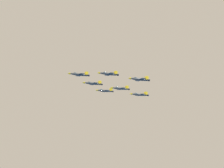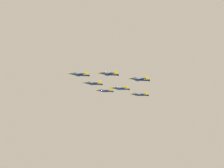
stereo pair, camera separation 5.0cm
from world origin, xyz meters
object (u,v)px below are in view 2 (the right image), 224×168
object	(u,v)px
jet_trailing	(140,95)
jet_left_outer	(140,79)
jet_slot_rear	(120,88)
jet_right_wingman	(93,83)
jet_right_outer	(105,91)
jet_left_wingman	(109,74)
jet_lead	(79,74)

from	to	relation	value
jet_trailing	jet_left_outer	bearing A→B (deg)	59.39
jet_slot_rear	jet_trailing	distance (m)	16.64
jet_right_wingman	jet_trailing	bearing A→B (deg)	155.93
jet_right_outer	jet_trailing	world-z (taller)	jet_right_outer
jet_left_outer	jet_slot_rear	world-z (taller)	jet_left_outer
jet_left_outer	jet_trailing	size ratio (longest dim) A/B	1.00
jet_left_wingman	jet_trailing	xyz separation A→B (m)	(-20.66, -28.77, -9.83)
jet_left_wingman	jet_left_outer	bearing A→B (deg)	140.01
jet_lead	jet_left_outer	bearing A→B (deg)	138.97
jet_left_wingman	jet_trailing	distance (m)	36.76
jet_right_wingman	jet_left_outer	xyz separation A→B (m)	(-35.52, 27.05, -3.36)
jet_slot_rear	jet_trailing	size ratio (longest dim) A/B	0.97
jet_lead	jet_right_wingman	size ratio (longest dim) A/B	0.98
jet_lead	jet_right_wingman	distance (m)	21.53
jet_left_outer	jet_slot_rear	xyz separation A→B (m)	(14.39, -23.68, -1.52)
jet_right_wingman	jet_right_outer	bearing A→B (deg)	-140.68
jet_right_wingman	jet_left_wingman	bearing A→B (deg)	88.95
jet_trailing	jet_lead	bearing A→B (deg)	-0.14
jet_slot_rear	jet_left_wingman	bearing A→B (deg)	41.21
jet_right_wingman	jet_right_outer	distance (m)	21.50
jet_left_outer	jet_right_outer	bearing A→B (deg)	-90.06
jet_left_wingman	jet_trailing	size ratio (longest dim) A/B	0.98
jet_trailing	jet_right_outer	bearing A→B (deg)	-59.68
jet_slot_rear	jet_trailing	xyz separation A→B (m)	(-13.93, -8.47, -3.34)
jet_left_wingman	jet_trailing	bearing A→B (deg)	-156.60
jet_left_wingman	jet_right_outer	bearing A→B (deg)	-111.04
jet_lead	jet_right_wingman	bearing A→B (deg)	-140.30
jet_left_wingman	jet_right_outer	world-z (taller)	jet_left_wingman
jet_right_outer	jet_slot_rear	distance (m)	27.85
jet_right_outer	jet_slot_rear	world-z (taller)	jet_right_outer
jet_left_outer	jet_lead	bearing A→B (deg)	-40.43
jet_lead	jet_slot_rear	distance (m)	33.41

